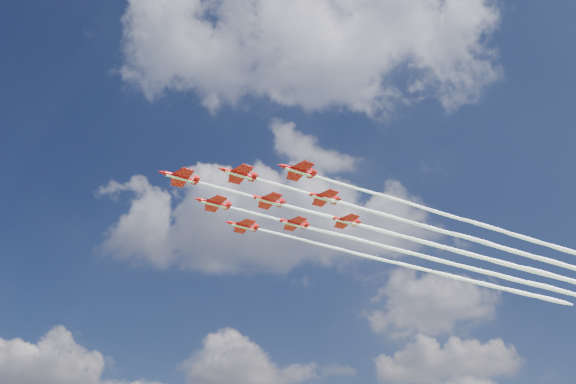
% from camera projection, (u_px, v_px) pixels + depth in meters
% --- Properties ---
extents(jet_lead, '(118.71, 84.66, 2.30)m').
position_uv_depth(jet_lead, '(429.00, 243.00, 149.76)').
color(jet_lead, red).
extents(jet_row2_port, '(118.71, 84.66, 2.30)m').
position_uv_depth(jet_row2_port, '(478.00, 241.00, 148.64)').
color(jet_row2_port, red).
extents(jet_row2_starb, '(118.71, 84.66, 2.30)m').
position_uv_depth(jet_row2_starb, '(441.00, 261.00, 159.49)').
color(jet_row2_starb, red).
extents(jet_row3_port, '(118.71, 84.66, 2.30)m').
position_uv_depth(jet_row3_port, '(528.00, 239.00, 147.52)').
color(jet_row3_port, red).
extents(jet_row3_centre, '(118.71, 84.66, 2.30)m').
position_uv_depth(jet_row3_centre, '(487.00, 259.00, 158.37)').
color(jet_row3_centre, red).
extents(jet_row3_starb, '(118.71, 84.66, 2.30)m').
position_uv_depth(jet_row3_starb, '(452.00, 276.00, 169.22)').
color(jet_row3_starb, red).
extents(jet_row4_port, '(118.71, 84.66, 2.30)m').
position_uv_depth(jet_row4_port, '(534.00, 257.00, 157.26)').
color(jet_row4_port, red).
extents(jet_row4_starb, '(118.71, 84.66, 2.30)m').
position_uv_depth(jet_row4_starb, '(496.00, 275.00, 168.11)').
color(jet_row4_starb, red).
extents(jet_tail, '(118.71, 84.66, 2.30)m').
position_uv_depth(jet_tail, '(540.00, 273.00, 166.99)').
color(jet_tail, red).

